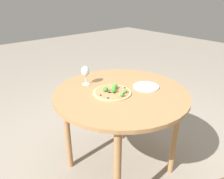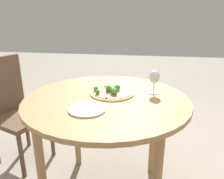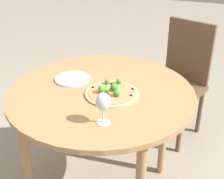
% 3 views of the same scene
% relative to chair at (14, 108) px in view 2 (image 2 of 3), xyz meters
% --- Properties ---
extents(dining_table, '(1.04, 1.04, 0.78)m').
position_rel_chair_xyz_m(dining_table, '(0.33, 0.89, 0.19)').
color(dining_table, '#A87A4C').
rests_on(dining_table, ground_plane).
extents(chair, '(0.51, 0.51, 0.94)m').
position_rel_chair_xyz_m(chair, '(0.00, 0.00, 0.00)').
color(chair, brown).
rests_on(chair, ground_plane).
extents(pizza, '(0.29, 0.29, 0.06)m').
position_rel_chair_xyz_m(pizza, '(0.26, 0.91, 0.29)').
color(pizza, tan).
rests_on(pizza, dining_table).
extents(wine_glass, '(0.07, 0.07, 0.16)m').
position_rel_chair_xyz_m(wine_glass, '(0.21, 1.18, 0.39)').
color(wine_glass, silver).
rests_on(wine_glass, dining_table).
extents(plate_near, '(0.21, 0.21, 0.01)m').
position_rel_chair_xyz_m(plate_near, '(0.54, 0.81, 0.29)').
color(plate_near, silver).
rests_on(plate_near, dining_table).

